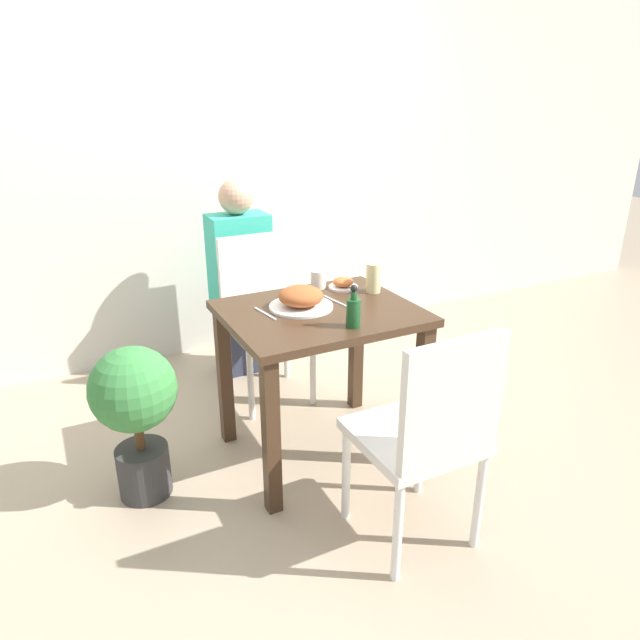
{
  "coord_description": "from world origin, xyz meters",
  "views": [
    {
      "loc": [
        -1.06,
        -2.09,
        1.61
      ],
      "look_at": [
        0.0,
        0.0,
        0.68
      ],
      "focal_mm": 32.0,
      "sensor_mm": 36.0,
      "label": 1
    }
  ],
  "objects_px": {
    "side_plate": "(343,284)",
    "potted_plant_left": "(135,406)",
    "juice_glass": "(373,278)",
    "sauce_bottle": "(353,311)",
    "food_plate": "(301,298)",
    "chair_far": "(263,309)",
    "person_figure": "(241,280)",
    "drink_cup": "(318,279)",
    "chair_near": "(428,430)"
  },
  "relations": [
    {
      "from": "side_plate",
      "to": "potted_plant_left",
      "type": "height_order",
      "value": "side_plate"
    },
    {
      "from": "juice_glass",
      "to": "sauce_bottle",
      "type": "height_order",
      "value": "sauce_bottle"
    },
    {
      "from": "food_plate",
      "to": "juice_glass",
      "type": "relative_size",
      "value": 2.02
    },
    {
      "from": "chair_far",
      "to": "sauce_bottle",
      "type": "distance_m",
      "value": 0.96
    },
    {
      "from": "food_plate",
      "to": "potted_plant_left",
      "type": "height_order",
      "value": "food_plate"
    },
    {
      "from": "chair_far",
      "to": "person_figure",
      "type": "relative_size",
      "value": 0.77
    },
    {
      "from": "sauce_bottle",
      "to": "juice_glass",
      "type": "bearing_deg",
      "value": 47.93
    },
    {
      "from": "food_plate",
      "to": "drink_cup",
      "type": "distance_m",
      "value": 0.29
    },
    {
      "from": "food_plate",
      "to": "sauce_bottle",
      "type": "height_order",
      "value": "sauce_bottle"
    },
    {
      "from": "person_figure",
      "to": "chair_far",
      "type": "bearing_deg",
      "value": -88.7
    },
    {
      "from": "chair_far",
      "to": "potted_plant_left",
      "type": "xyz_separation_m",
      "value": [
        -0.8,
        -0.62,
        -0.08
      ]
    },
    {
      "from": "food_plate",
      "to": "potted_plant_left",
      "type": "relative_size",
      "value": 0.42
    },
    {
      "from": "food_plate",
      "to": "chair_near",
      "type": "bearing_deg",
      "value": -81.0
    },
    {
      "from": "side_plate",
      "to": "potted_plant_left",
      "type": "xyz_separation_m",
      "value": [
        -1.05,
        -0.15,
        -0.32
      ]
    },
    {
      "from": "potted_plant_left",
      "to": "side_plate",
      "type": "bearing_deg",
      "value": 8.24
    },
    {
      "from": "drink_cup",
      "to": "sauce_bottle",
      "type": "bearing_deg",
      "value": -100.94
    },
    {
      "from": "chair_far",
      "to": "potted_plant_left",
      "type": "relative_size",
      "value": 1.32
    },
    {
      "from": "drink_cup",
      "to": "side_plate",
      "type": "bearing_deg",
      "value": -31.71
    },
    {
      "from": "chair_far",
      "to": "food_plate",
      "type": "xyz_separation_m",
      "value": [
        -0.05,
        -0.62,
        0.26
      ]
    },
    {
      "from": "food_plate",
      "to": "juice_glass",
      "type": "bearing_deg",
      "value": 5.86
    },
    {
      "from": "chair_near",
      "to": "juice_glass",
      "type": "relative_size",
      "value": 6.38
    },
    {
      "from": "chair_far",
      "to": "juice_glass",
      "type": "relative_size",
      "value": 6.38
    },
    {
      "from": "side_plate",
      "to": "sauce_bottle",
      "type": "relative_size",
      "value": 0.79
    },
    {
      "from": "side_plate",
      "to": "food_plate",
      "type": "bearing_deg",
      "value": -153.1
    },
    {
      "from": "sauce_bottle",
      "to": "person_figure",
      "type": "distance_m",
      "value": 1.26
    },
    {
      "from": "food_plate",
      "to": "juice_glass",
      "type": "distance_m",
      "value": 0.4
    },
    {
      "from": "chair_near",
      "to": "food_plate",
      "type": "bearing_deg",
      "value": -81.0
    },
    {
      "from": "chair_near",
      "to": "person_figure",
      "type": "height_order",
      "value": "person_figure"
    },
    {
      "from": "drink_cup",
      "to": "juice_glass",
      "type": "distance_m",
      "value": 0.27
    },
    {
      "from": "food_plate",
      "to": "potted_plant_left",
      "type": "xyz_separation_m",
      "value": [
        -0.75,
        -0.0,
        -0.34
      ]
    },
    {
      "from": "chair_near",
      "to": "chair_far",
      "type": "xyz_separation_m",
      "value": [
        -0.07,
        1.4,
        0.0
      ]
    },
    {
      "from": "food_plate",
      "to": "drink_cup",
      "type": "bearing_deg",
      "value": 47.98
    },
    {
      "from": "person_figure",
      "to": "drink_cup",
      "type": "bearing_deg",
      "value": -78.52
    },
    {
      "from": "juice_glass",
      "to": "potted_plant_left",
      "type": "distance_m",
      "value": 1.21
    },
    {
      "from": "juice_glass",
      "to": "potted_plant_left",
      "type": "height_order",
      "value": "juice_glass"
    },
    {
      "from": "drink_cup",
      "to": "potted_plant_left",
      "type": "bearing_deg",
      "value": -167.14
    },
    {
      "from": "side_plate",
      "to": "sauce_bottle",
      "type": "xyz_separation_m",
      "value": [
        -0.2,
        -0.45,
        0.05
      ]
    },
    {
      "from": "chair_near",
      "to": "juice_glass",
      "type": "height_order",
      "value": "chair_near"
    },
    {
      "from": "drink_cup",
      "to": "potted_plant_left",
      "type": "xyz_separation_m",
      "value": [
        -0.94,
        -0.22,
        -0.34
      ]
    },
    {
      "from": "chair_far",
      "to": "sauce_bottle",
      "type": "height_order",
      "value": "sauce_bottle"
    },
    {
      "from": "chair_near",
      "to": "drink_cup",
      "type": "bearing_deg",
      "value": -93.94
    },
    {
      "from": "chair_near",
      "to": "potted_plant_left",
      "type": "relative_size",
      "value": 1.32
    },
    {
      "from": "side_plate",
      "to": "juice_glass",
      "type": "xyz_separation_m",
      "value": [
        0.1,
        -0.11,
        0.05
      ]
    },
    {
      "from": "chair_near",
      "to": "side_plate",
      "type": "distance_m",
      "value": 0.98
    },
    {
      "from": "drink_cup",
      "to": "food_plate",
      "type": "bearing_deg",
      "value": -132.02
    },
    {
      "from": "drink_cup",
      "to": "person_figure",
      "type": "xyz_separation_m",
      "value": [
        -0.15,
        0.73,
        -0.19
      ]
    },
    {
      "from": "chair_near",
      "to": "juice_glass",
      "type": "xyz_separation_m",
      "value": [
        0.27,
        0.82,
        0.29
      ]
    },
    {
      "from": "side_plate",
      "to": "juice_glass",
      "type": "bearing_deg",
      "value": -47.02
    },
    {
      "from": "chair_far",
      "to": "person_figure",
      "type": "bearing_deg",
      "value": 91.3
    },
    {
      "from": "chair_near",
      "to": "sauce_bottle",
      "type": "bearing_deg",
      "value": -86.52
    }
  ]
}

